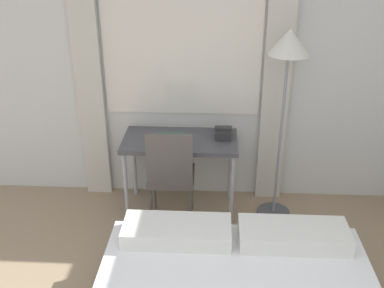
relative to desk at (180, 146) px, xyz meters
The scene contains 6 objects.
wall_back_with_window 0.79m from the desk, 62.72° to the left, with size 4.61×0.13×2.70m.
desk is the anchor object (origin of this frame).
desk_chair 0.29m from the desk, 103.91° to the right, with size 0.41×0.41×0.94m.
standing_lamp 1.16m from the desk, ahead, with size 0.33×0.33×1.71m.
telephone 0.40m from the desk, ahead, with size 0.16×0.18×0.10m.
book 0.11m from the desk, behind, with size 0.30×0.18×0.02m.
Camera 1 is at (0.09, -0.80, 2.43)m, focal length 42.00 mm.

